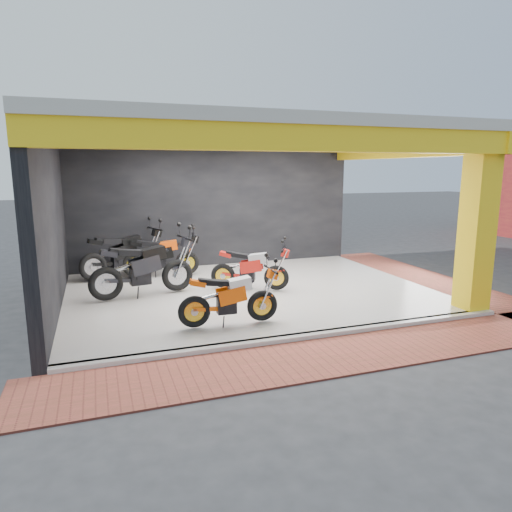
# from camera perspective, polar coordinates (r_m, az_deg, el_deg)

# --- Properties ---
(ground) EXTENTS (80.00, 80.00, 0.00)m
(ground) POSITION_cam_1_polar(r_m,az_deg,el_deg) (8.75, 3.40, -8.08)
(ground) COLOR #2D2D30
(ground) RESTS_ON ground
(showroom_floor) EXTENTS (8.00, 6.00, 0.10)m
(showroom_floor) POSITION_cam_1_polar(r_m,az_deg,el_deg) (10.53, -0.82, -4.50)
(showroom_floor) COLOR white
(showroom_floor) RESTS_ON ground
(showroom_ceiling) EXTENTS (8.40, 6.40, 0.20)m
(showroom_ceiling) POSITION_cam_1_polar(r_m,az_deg,el_deg) (10.18, -0.87, 15.15)
(showroom_ceiling) COLOR beige
(showroom_ceiling) RESTS_ON corner_column
(back_wall) EXTENTS (8.20, 0.20, 3.50)m
(back_wall) POSITION_cam_1_polar(r_m,az_deg,el_deg) (13.17, -5.16, 6.07)
(back_wall) COLOR black
(back_wall) RESTS_ON ground
(left_wall) EXTENTS (0.20, 6.20, 3.50)m
(left_wall) POSITION_cam_1_polar(r_m,az_deg,el_deg) (9.72, -24.45, 3.47)
(left_wall) COLOR black
(left_wall) RESTS_ON ground
(corner_column) EXTENTS (0.50, 0.50, 3.50)m
(corner_column) POSITION_cam_1_polar(r_m,az_deg,el_deg) (9.85, 25.92, 3.43)
(corner_column) COLOR yellow
(corner_column) RESTS_ON ground
(header_beam_front) EXTENTS (8.40, 0.30, 0.40)m
(header_beam_front) POSITION_cam_1_polar(r_m,az_deg,el_deg) (7.38, 6.79, 14.39)
(header_beam_front) COLOR yellow
(header_beam_front) RESTS_ON corner_column
(header_beam_right) EXTENTS (0.30, 6.40, 0.40)m
(header_beam_right) POSITION_cam_1_polar(r_m,az_deg,el_deg) (12.04, 17.95, 12.54)
(header_beam_right) COLOR yellow
(header_beam_right) RESTS_ON corner_column
(floor_kerb) EXTENTS (8.00, 0.20, 0.10)m
(floor_kerb) POSITION_cam_1_polar(r_m,az_deg,el_deg) (7.86, 6.32, -9.97)
(floor_kerb) COLOR white
(floor_kerb) RESTS_ON ground
(paver_front) EXTENTS (9.00, 1.40, 0.03)m
(paver_front) POSITION_cam_1_polar(r_m,az_deg,el_deg) (7.23, 9.05, -12.25)
(paver_front) COLOR #963E31
(paver_front) RESTS_ON ground
(paver_right) EXTENTS (1.40, 7.00, 0.03)m
(paver_right) POSITION_cam_1_polar(r_m,az_deg,el_deg) (12.85, 19.95, -2.50)
(paver_right) COLOR #963E31
(paver_right) RESTS_ON ground
(moto_hero) EXTENTS (1.93, 0.79, 1.16)m
(moto_hero) POSITION_cam_1_polar(r_m,az_deg,el_deg) (8.20, 0.79, -4.38)
(moto_hero) COLOR #FF590A
(moto_hero) RESTS_ON showroom_floor
(moto_row_a) EXTENTS (2.02, 1.53, 1.17)m
(moto_row_a) POSITION_cam_1_polar(r_m,az_deg,el_deg) (10.29, 2.58, -1.23)
(moto_row_a) COLOR red
(moto_row_a) RESTS_ON showroom_floor
(moto_row_b) EXTENTS (2.53, 1.30, 1.47)m
(moto_row_b) POSITION_cam_1_polar(r_m,az_deg,el_deg) (10.31, -9.87, -0.50)
(moto_row_b) COLOR black
(moto_row_b) RESTS_ON showroom_floor
(moto_row_c) EXTENTS (2.15, 1.05, 1.26)m
(moto_row_c) POSITION_cam_1_polar(r_m,az_deg,el_deg) (11.93, -8.63, 0.56)
(moto_row_c) COLOR black
(moto_row_c) RESTS_ON showroom_floor
(moto_row_d) EXTENTS (2.47, 1.56, 1.41)m
(moto_row_d) POSITION_cam_1_polar(r_m,az_deg,el_deg) (12.35, -13.22, 1.10)
(moto_row_d) COLOR black
(moto_row_d) RESTS_ON showroom_floor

